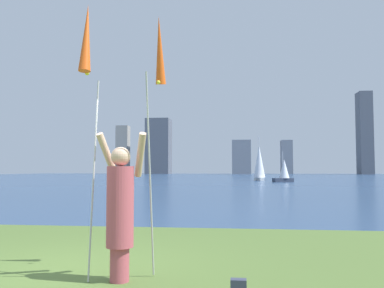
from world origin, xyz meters
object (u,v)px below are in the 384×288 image
object	(u,v)px
kite_flag_left	(87,47)
sailboat_1	(259,162)
person	(120,207)
sailboat_4	(284,172)
kite_flag_right	(159,57)
bag	(239,288)

from	to	relation	value
kite_flag_left	sailboat_1	size ratio (longest dim) A/B	0.66
person	sailboat_4	world-z (taller)	sailboat_4
sailboat_1	sailboat_4	world-z (taller)	sailboat_1
kite_flag_left	kite_flag_right	bearing A→B (deg)	49.21
sailboat_4	kite_flag_left	bearing A→B (deg)	-99.35
person	kite_flag_left	size ratio (longest dim) A/B	0.54
bag	sailboat_4	xyz separation A→B (m)	(4.94, 42.29, 1.08)
sailboat_4	sailboat_1	bearing A→B (deg)	114.84
kite_flag_right	bag	size ratio (longest dim) A/B	18.13
kite_flag_right	sailboat_1	size ratio (longest dim) A/B	0.68
bag	sailboat_1	bearing A→B (deg)	87.07
person	sailboat_1	size ratio (longest dim) A/B	0.36
kite_flag_right	sailboat_4	distance (m)	41.65
kite_flag_left	sailboat_4	xyz separation A→B (m)	(6.93, 42.07, -1.95)
kite_flag_right	sailboat_4	world-z (taller)	kite_flag_right
person	sailboat_4	distance (m)	42.30
kite_flag_right	sailboat_4	xyz separation A→B (m)	(6.13, 41.15, -2.03)
kite_flag_right	sailboat_4	bearing A→B (deg)	81.53
bag	sailboat_1	distance (m)	47.80
kite_flag_right	person	bearing A→B (deg)	-121.86
person	sailboat_1	world-z (taller)	sailboat_1
kite_flag_left	sailboat_4	world-z (taller)	kite_flag_left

